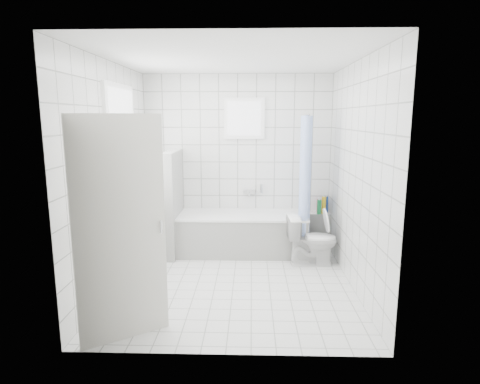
{
  "coord_description": "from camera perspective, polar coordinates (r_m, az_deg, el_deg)",
  "views": [
    {
      "loc": [
        0.21,
        -4.56,
        1.97
      ],
      "look_at": [
        0.07,
        0.35,
        1.05
      ],
      "focal_mm": 30.0,
      "sensor_mm": 36.0,
      "label": 1
    }
  ],
  "objects": [
    {
      "name": "toilet",
      "position": [
        5.52,
        10.19,
        -6.75
      ],
      "size": [
        0.69,
        0.43,
        0.68
      ],
      "primitive_type": "imported",
      "rotation": [
        0.0,
        0.0,
        1.64
      ],
      "color": "white",
      "rests_on": "ground"
    },
    {
      "name": "ceiling",
      "position": [
        4.61,
        -1.03,
        18.46
      ],
      "size": [
        3.0,
        3.0,
        0.0
      ],
      "primitive_type": "plane",
      "rotation": [
        3.14,
        0.0,
        0.0
      ],
      "color": "white",
      "rests_on": "ground"
    },
    {
      "name": "tiled_ledge",
      "position": [
        6.27,
        11.35,
        -5.3
      ],
      "size": [
        0.4,
        0.24,
        0.55
      ],
      "primitive_type": "cube",
      "color": "white",
      "rests_on": "ground"
    },
    {
      "name": "window_left",
      "position": [
        5.12,
        -16.24,
        6.04
      ],
      "size": [
        0.01,
        0.9,
        1.4
      ],
      "primitive_type": "cube",
      "color": "white",
      "rests_on": "wall_left"
    },
    {
      "name": "wall_back",
      "position": [
        6.1,
        -0.33,
        4.3
      ],
      "size": [
        2.8,
        0.02,
        2.6
      ],
      "primitive_type": "cube",
      "color": "white",
      "rests_on": "ground"
    },
    {
      "name": "curtain_rod",
      "position": [
        5.71,
        9.26,
        10.77
      ],
      "size": [
        0.02,
        0.8,
        0.02
      ],
      "primitive_type": "cylinder",
      "rotation": [
        1.57,
        0.0,
        0.0
      ],
      "color": "silver",
      "rests_on": "wall_back"
    },
    {
      "name": "door",
      "position": [
        3.62,
        -16.62,
        -5.37
      ],
      "size": [
        0.69,
        0.48,
        2.0
      ],
      "primitive_type": "cube",
      "rotation": [
        0.0,
        0.0,
        -0.98
      ],
      "color": "silver",
      "rests_on": "ground"
    },
    {
      "name": "ground",
      "position": [
        4.97,
        -0.93,
        -12.73
      ],
      "size": [
        3.0,
        3.0,
        0.0
      ],
      "primitive_type": "plane",
      "color": "white",
      "rests_on": "ground"
    },
    {
      "name": "tub_faucet",
      "position": [
        6.12,
        1.34,
        0.06
      ],
      "size": [
        0.18,
        0.06,
        0.06
      ],
      "primitive_type": "cube",
      "color": "silver",
      "rests_on": "wall_back"
    },
    {
      "name": "wall_left",
      "position": [
        4.88,
        -17.63,
        2.22
      ],
      "size": [
        0.02,
        3.0,
        2.6
      ],
      "primitive_type": "cube",
      "color": "white",
      "rests_on": "ground"
    },
    {
      "name": "window_back",
      "position": [
        6.02,
        0.61,
        10.41
      ],
      "size": [
        0.5,
        0.01,
        0.5
      ],
      "primitive_type": "cube",
      "color": "white",
      "rests_on": "wall_back"
    },
    {
      "name": "sill_bottles",
      "position": [
        5.31,
        -14.9,
        0.02
      ],
      "size": [
        0.16,
        0.44,
        0.32
      ],
      "color": "#BAB9BF",
      "rests_on": "window_sill"
    },
    {
      "name": "bathtub",
      "position": [
        5.93,
        0.33,
        -5.85
      ],
      "size": [
        1.86,
        0.77,
        0.58
      ],
      "color": "white",
      "rests_on": "ground"
    },
    {
      "name": "ledge_bottles",
      "position": [
        6.14,
        11.6,
        -1.89
      ],
      "size": [
        0.18,
        0.18,
        0.26
      ],
      "color": "#1744B8",
      "rests_on": "tiled_ledge"
    },
    {
      "name": "window_sill",
      "position": [
        5.21,
        -15.36,
        -2.07
      ],
      "size": [
        0.18,
        1.02,
        0.08
      ],
      "primitive_type": "cube",
      "color": "white",
      "rests_on": "wall_left"
    },
    {
      "name": "wall_front",
      "position": [
        3.14,
        -2.22,
        -1.7
      ],
      "size": [
        2.8,
        0.02,
        2.6
      ],
      "primitive_type": "cube",
      "color": "white",
      "rests_on": "ground"
    },
    {
      "name": "wall_right",
      "position": [
        4.76,
        16.12,
        2.1
      ],
      "size": [
        0.02,
        3.0,
        2.6
      ],
      "primitive_type": "cube",
      "color": "white",
      "rests_on": "ground"
    },
    {
      "name": "shower_curtain",
      "position": [
        5.65,
        9.16,
        1.61
      ],
      "size": [
        0.14,
        0.48,
        1.78
      ],
      "primitive_type": null,
      "color": "#507CED",
      "rests_on": "curtain_rod"
    },
    {
      "name": "partition_wall",
      "position": [
        5.87,
        -9.42,
        -1.53
      ],
      "size": [
        0.15,
        0.85,
        1.5
      ],
      "primitive_type": "cube",
      "color": "white",
      "rests_on": "ground"
    }
  ]
}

